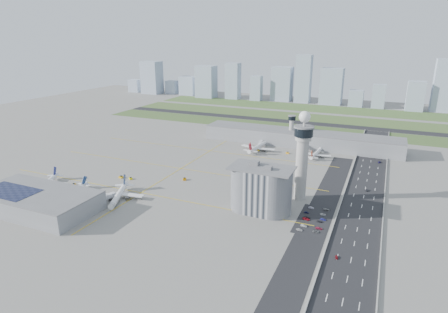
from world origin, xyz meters
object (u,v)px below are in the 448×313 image
at_px(jet_bridge_far_0, 261,143).
at_px(car_lot_9, 323,219).
at_px(jet_bridge_near_2, 99,202).
at_px(car_lot_0, 299,230).
at_px(car_lot_5, 311,208).
at_px(car_lot_6, 316,232).
at_px(car_hw_1, 367,190).
at_px(admin_building, 261,189).
at_px(car_lot_8, 320,221).
at_px(secondary_tower, 291,127).
at_px(tug_5, 288,153).
at_px(car_lot_11, 326,210).
at_px(car_hw_2, 379,162).
at_px(tug_2, 121,177).
at_px(car_lot_2, 306,219).
at_px(car_lot_10, 323,214).
at_px(tug_3, 185,179).
at_px(car_lot_3, 307,217).
at_px(control_tower, 302,153).
at_px(tug_0, 74,184).
at_px(car_hw_4, 366,145).
at_px(airplane_near_a, 46,180).
at_px(airplane_near_c, 118,192).
at_px(tug_1, 131,178).
at_px(jet_bridge_far_1, 307,148).
at_px(airplane_near_b, 69,189).
at_px(car_lot_4, 307,212).
at_px(tug_4, 259,150).
at_px(car_lot_7, 319,228).
at_px(car_hw_0, 337,257).
at_px(airplane_far_b, 316,151).
at_px(jet_bridge_near_0, 37,189).
at_px(car_lot_1, 304,226).
at_px(jet_bridge_near_1, 66,195).
at_px(airplane_far_a, 258,144).

relative_size(jet_bridge_far_0, car_lot_9, 3.93).
height_order(jet_bridge_near_2, car_lot_0, jet_bridge_near_2).
bearing_deg(car_lot_5, jet_bridge_far_0, 27.55).
height_order(car_lot_6, car_hw_1, car_hw_1).
relative_size(admin_building, car_lot_8, 12.38).
height_order(secondary_tower, tug_5, secondary_tower).
bearing_deg(car_lot_11, car_hw_2, -15.50).
relative_size(tug_2, car_lot_11, 0.76).
height_order(car_lot_2, car_lot_10, car_lot_2).
height_order(tug_3, car_lot_6, tug_3).
distance_m(car_lot_3, car_lot_8, 8.89).
bearing_deg(control_tower, tug_3, -179.10).
xyz_separation_m(tug_0, car_hw_4, (204.68, 217.86, -0.45)).
relative_size(jet_bridge_near_2, car_lot_8, 4.13).
bearing_deg(car_lot_5, airplane_near_a, 99.40).
distance_m(car_lot_2, car_lot_5, 18.09).
relative_size(airplane_near_c, tug_1, 14.12).
bearing_deg(jet_bridge_far_1, car_hw_2, 69.48).
bearing_deg(jet_bridge_far_1, car_lot_11, 6.85).
bearing_deg(tug_5, airplane_near_b, 141.00).
bearing_deg(airplane_near_c, car_hw_1, 94.45).
xyz_separation_m(control_tower, car_lot_11, (21.35, -12.55, -34.39)).
xyz_separation_m(control_tower, airplane_near_b, (-159.19, -62.42, -30.26)).
height_order(airplane_near_c, car_lot_4, airplane_near_c).
relative_size(secondary_tower, car_lot_4, 9.30).
bearing_deg(tug_4, jet_bridge_far_1, -173.04).
height_order(tug_4, tug_5, tug_5).
relative_size(car_lot_7, car_hw_1, 1.06).
bearing_deg(airplane_near_c, secondary_tower, 134.36).
height_order(car_lot_4, car_hw_0, car_lot_4).
height_order(airplane_near_a, airplane_far_b, airplane_near_a).
xyz_separation_m(airplane_near_c, car_lot_6, (140.03, 8.83, -5.46)).
height_order(airplane_near_b, jet_bridge_near_0, airplane_near_b).
bearing_deg(tug_3, car_lot_1, -52.49).
bearing_deg(tug_2, airplane_near_c, 43.27).
height_order(admin_building, jet_bridge_near_1, admin_building).
relative_size(jet_bridge_far_0, car_lot_10, 3.59).
bearing_deg(jet_bridge_near_0, car_lot_5, -64.26).
bearing_deg(car_lot_10, airplane_near_b, 95.67).
bearing_deg(car_lot_10, car_lot_3, 126.74).
distance_m(control_tower, car_lot_8, 51.03).
bearing_deg(airplane_far_b, car_lot_3, -166.92).
xyz_separation_m(car_lot_5, car_lot_11, (10.01, 1.13, 0.06)).
relative_size(car_lot_3, car_lot_7, 0.89).
bearing_deg(tug_0, airplane_far_a, -91.09).
relative_size(airplane_far_a, car_hw_1, 11.09).
bearing_deg(jet_bridge_near_2, tug_3, -13.90).
relative_size(airplane_near_b, jet_bridge_near_1, 2.44).
height_order(car_lot_3, car_lot_9, car_lot_9).
distance_m(car_lot_2, car_hw_2, 147.87).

